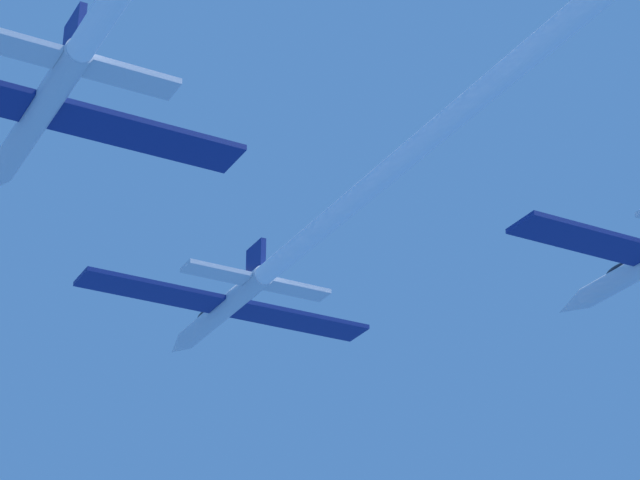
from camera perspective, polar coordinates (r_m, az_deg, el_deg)
jet_lead at (r=68.94m, az=1.53°, el=1.81°), size 18.98×59.40×3.14m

